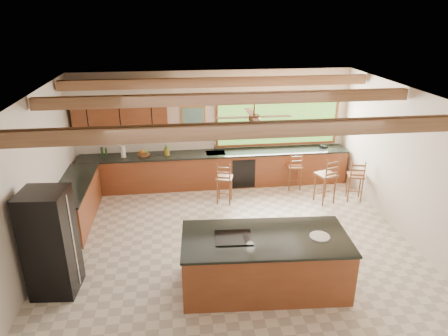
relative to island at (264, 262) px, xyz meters
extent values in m
plane|color=beige|center=(-0.36, 1.37, -0.48)|extent=(7.20, 7.20, 0.00)
cube|color=beige|center=(-0.36, 4.62, 1.02)|extent=(7.20, 0.04, 3.00)
cube|color=beige|center=(-0.36, -1.88, 1.02)|extent=(7.20, 0.04, 3.00)
cube|color=beige|center=(-3.96, 1.37, 1.02)|extent=(0.04, 6.50, 3.00)
cube|color=beige|center=(3.24, 1.37, 1.02)|extent=(0.04, 6.50, 3.00)
cube|color=olive|center=(-0.36, 1.37, 2.52)|extent=(7.20, 6.50, 0.04)
cube|color=#927049|center=(-0.36, -0.23, 2.38)|extent=(7.10, 0.15, 0.22)
cube|color=#927049|center=(-0.36, 1.87, 2.38)|extent=(7.10, 0.15, 0.22)
cube|color=#927049|center=(-0.36, 3.67, 2.38)|extent=(7.10, 0.15, 0.22)
cube|color=brown|center=(-2.71, 4.43, 1.42)|extent=(2.30, 0.35, 0.70)
cube|color=beige|center=(-2.71, 4.36, 2.02)|extent=(2.60, 0.50, 0.48)
cylinder|color=#FFEABF|center=(-3.41, 4.36, 1.79)|extent=(0.10, 0.10, 0.01)
cylinder|color=#FFEABF|center=(-2.01, 4.36, 1.79)|extent=(0.10, 0.10, 0.01)
cube|color=#79AC3D|center=(1.34, 4.59, 1.19)|extent=(3.20, 0.04, 1.30)
cube|color=#BC8339|center=(-0.91, 4.59, 1.37)|extent=(0.64, 0.03, 0.54)
cube|color=#467F64|center=(-0.91, 4.57, 1.37)|extent=(0.54, 0.01, 0.44)
cube|color=brown|center=(-0.36, 4.28, -0.04)|extent=(7.00, 0.65, 0.88)
cube|color=black|center=(-0.36, 4.28, 0.42)|extent=(7.04, 0.69, 0.04)
cube|color=brown|center=(-3.62, 2.72, -0.04)|extent=(0.65, 2.35, 0.88)
cube|color=black|center=(-3.62, 2.72, 0.42)|extent=(0.69, 2.39, 0.04)
cube|color=black|center=(0.34, 3.95, -0.06)|extent=(0.60, 0.02, 0.78)
cube|color=silver|center=(-0.36, 4.28, 0.42)|extent=(0.50, 0.38, 0.03)
cylinder|color=silver|center=(-0.36, 4.48, 0.59)|extent=(0.03, 0.03, 0.30)
cylinder|color=silver|center=(-0.36, 4.38, 0.72)|extent=(0.03, 0.20, 0.03)
cylinder|color=silver|center=(-2.71, 4.23, 0.59)|extent=(0.12, 0.12, 0.30)
cylinder|color=#1F411A|center=(-3.27, 4.45, 0.55)|extent=(0.06, 0.06, 0.22)
cylinder|color=#1F411A|center=(-3.16, 4.41, 0.54)|extent=(0.06, 0.06, 0.21)
cube|color=black|center=(2.58, 4.32, 0.48)|extent=(0.21, 0.18, 0.08)
cube|color=brown|center=(0.00, 0.00, -0.02)|extent=(2.78, 1.42, 0.92)
cube|color=black|center=(0.00, 0.00, 0.46)|extent=(2.83, 1.47, 0.04)
cube|color=black|center=(-0.53, 0.03, 0.49)|extent=(0.63, 0.52, 0.02)
cylinder|color=silver|center=(0.88, -0.10, 0.48)|extent=(0.33, 0.33, 0.02)
cube|color=black|center=(-3.48, 0.35, 0.43)|extent=(0.77, 0.75, 1.82)
cube|color=silver|center=(-3.12, 0.35, 0.43)|extent=(0.02, 0.05, 1.68)
cube|color=brown|center=(-0.26, 3.24, 0.16)|extent=(0.47, 0.47, 0.04)
cylinder|color=brown|center=(-0.41, 3.09, -0.17)|extent=(0.04, 0.04, 0.62)
cylinder|color=brown|center=(-0.11, 3.09, -0.17)|extent=(0.04, 0.04, 0.62)
cylinder|color=brown|center=(-0.41, 3.39, -0.17)|extent=(0.04, 0.04, 0.62)
cylinder|color=brown|center=(-0.11, 3.39, -0.17)|extent=(0.04, 0.04, 0.62)
cube|color=brown|center=(1.65, 3.82, 0.14)|extent=(0.39, 0.39, 0.04)
cylinder|color=brown|center=(1.50, 3.67, -0.18)|extent=(0.04, 0.04, 0.60)
cylinder|color=brown|center=(1.79, 3.67, -0.18)|extent=(0.04, 0.04, 0.60)
cylinder|color=brown|center=(1.50, 3.96, -0.18)|extent=(0.04, 0.04, 0.60)
cylinder|color=brown|center=(1.79, 3.96, -0.18)|extent=(0.04, 0.04, 0.60)
cube|color=brown|center=(2.17, 2.97, 0.24)|extent=(0.54, 0.54, 0.04)
cylinder|color=brown|center=(2.00, 2.80, -0.13)|extent=(0.04, 0.04, 0.69)
cylinder|color=brown|center=(2.34, 2.80, -0.13)|extent=(0.04, 0.04, 0.69)
cylinder|color=brown|center=(2.00, 3.13, -0.13)|extent=(0.04, 0.04, 0.69)
cylinder|color=brown|center=(2.34, 3.13, -0.13)|extent=(0.04, 0.04, 0.69)
cube|color=brown|center=(2.94, 2.97, 0.17)|extent=(0.48, 0.48, 0.04)
cylinder|color=brown|center=(2.78, 2.81, -0.16)|extent=(0.04, 0.04, 0.63)
cylinder|color=brown|center=(3.09, 2.81, -0.16)|extent=(0.04, 0.04, 0.63)
cylinder|color=brown|center=(2.78, 3.12, -0.16)|extent=(0.04, 0.04, 0.63)
cylinder|color=brown|center=(3.09, 3.12, -0.16)|extent=(0.04, 0.04, 0.63)
camera|label=1|loc=(-1.39, -5.50, 3.96)|focal=32.00mm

